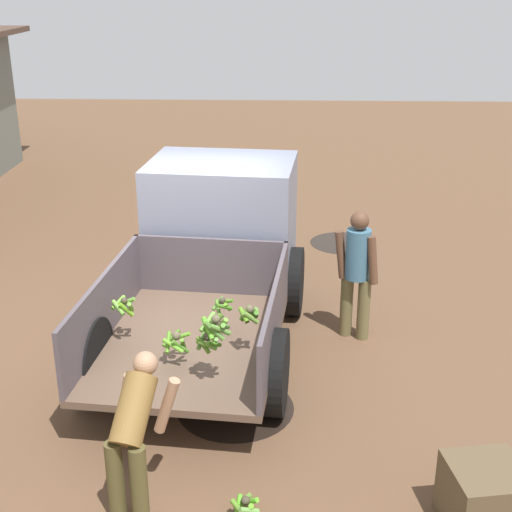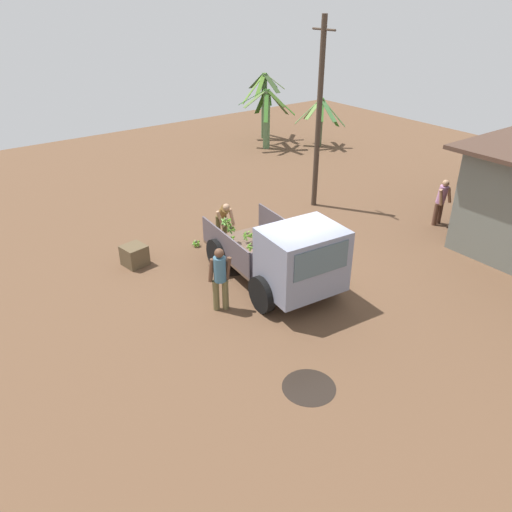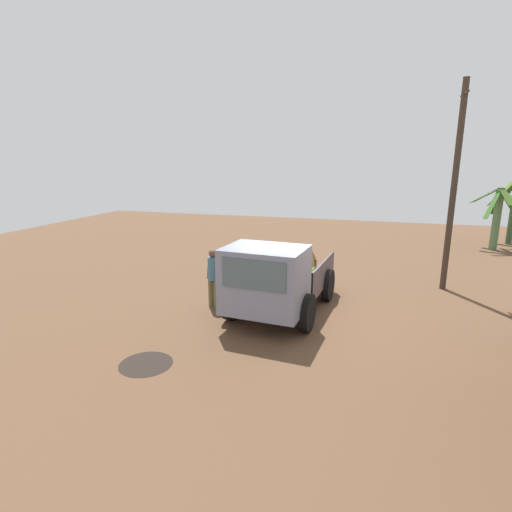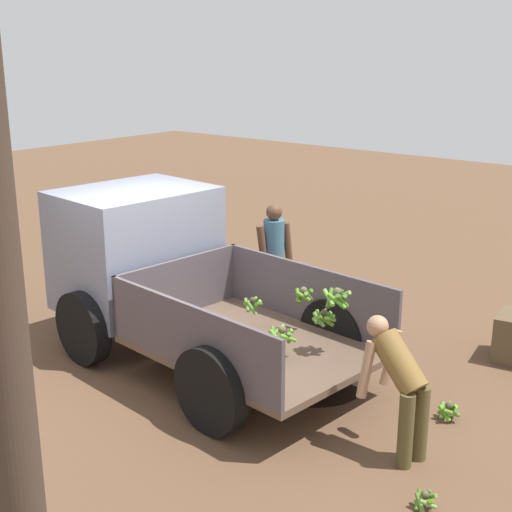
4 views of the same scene
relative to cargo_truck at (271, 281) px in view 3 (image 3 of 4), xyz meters
The scene contains 11 objects.
ground 1.27m from the cargo_truck, 138.44° to the left, with size 36.00×36.00×0.00m, color brown.
mud_patch_0 3.57m from the cargo_truck, 33.63° to the right, with size 1.08×1.08×0.01m, color black.
mud_patch_1 2.50m from the cargo_truck, behind, with size 1.26×1.26×0.01m, color black.
cargo_truck is the anchor object (origin of this frame).
utility_pole 6.60m from the cargo_truck, 132.17° to the left, with size 1.01×0.19×6.34m.
banana_palm_0 13.51m from the cargo_truck, 145.10° to the left, with size 2.29×2.51×2.82m.
person_foreground_visitor 1.86m from the cargo_truck, 107.14° to the right, with size 0.41×0.58×1.68m.
person_worker_loading 3.75m from the cargo_truck, behind, with size 0.72×0.63×1.34m.
banana_bunch_on_ground_0 4.56m from the cargo_truck, 166.95° to the left, with size 0.23×0.23×0.18m.
banana_bunch_on_ground_1 4.00m from the cargo_truck, behind, with size 0.26×0.27×0.20m.
wooden_crate_0 4.72m from the cargo_truck, 146.92° to the right, with size 0.62×0.62×0.59m, color brown.
Camera 3 is at (9.75, 1.91, 4.05)m, focal length 28.00 mm.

